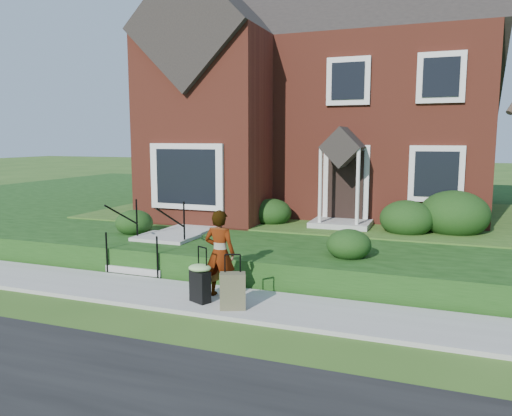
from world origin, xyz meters
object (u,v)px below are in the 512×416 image
at_px(woman, 220,253).
at_px(suitcase_olive, 233,291).
at_px(suitcase_black, 200,281).
at_px(front_steps, 156,248).

bearing_deg(woman, suitcase_olive, 131.31).
height_order(suitcase_black, suitcase_olive, suitcase_black).
height_order(front_steps, woman, woman).
relative_size(front_steps, suitcase_black, 1.98).
bearing_deg(woman, suitcase_black, 66.09).
relative_size(front_steps, suitcase_olive, 2.09).
relative_size(woman, suitcase_olive, 1.70).
bearing_deg(suitcase_black, front_steps, 161.29).
bearing_deg(suitcase_black, woman, 90.88).
bearing_deg(front_steps, suitcase_olive, -37.39).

